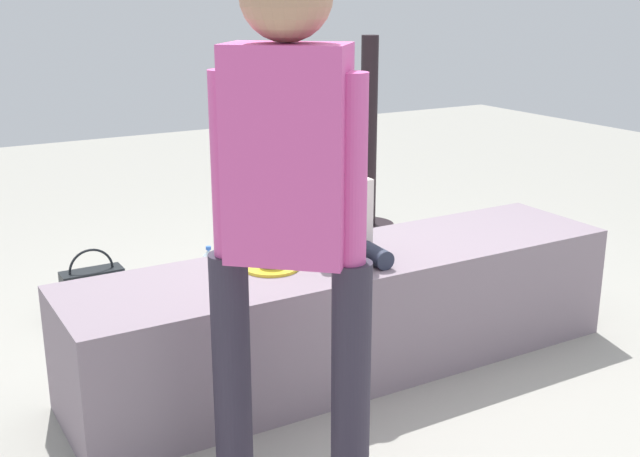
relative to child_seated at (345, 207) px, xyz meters
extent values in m
plane|color=#9D9A90|center=(0.04, 0.01, -0.71)|extent=(12.00, 12.00, 0.00)
cube|color=gray|center=(0.04, 0.01, -0.46)|extent=(2.37, 0.57, 0.50)
cylinder|color=#292F42|center=(-0.05, -0.09, -0.18)|extent=(0.09, 0.25, 0.08)
cylinder|color=#292F42|center=(0.06, -0.09, -0.18)|extent=(0.09, 0.25, 0.08)
cube|color=white|center=(0.00, 0.02, -0.03)|extent=(0.22, 0.15, 0.28)
sphere|color=tan|center=(0.00, 0.02, 0.19)|extent=(0.16, 0.16, 0.16)
cylinder|color=tan|center=(-0.12, 0.01, -0.04)|extent=(0.05, 0.05, 0.21)
cylinder|color=tan|center=(0.11, 0.03, -0.04)|extent=(0.05, 0.05, 0.21)
cylinder|color=#2F2938|center=(-0.46, -0.77, -0.32)|extent=(0.12, 0.12, 0.79)
cylinder|color=#2F2938|center=(-0.74, -0.53, -0.32)|extent=(0.12, 0.12, 0.79)
cube|color=#D9529F|center=(-0.60, -0.65, 0.38)|extent=(0.39, 0.38, 0.61)
cylinder|color=#D9529F|center=(-0.47, -0.77, 0.33)|extent=(0.09, 0.09, 0.57)
cylinder|color=#D9529F|center=(-0.73, -0.53, 0.33)|extent=(0.09, 0.09, 0.57)
cylinder|color=yellow|center=(-0.31, 0.03, -0.21)|extent=(0.22, 0.22, 0.01)
cylinder|color=#846345|center=(-0.31, 0.03, -0.18)|extent=(0.10, 0.10, 0.04)
cylinder|color=brown|center=(-0.31, 0.03, -0.15)|extent=(0.10, 0.10, 0.01)
cube|color=silver|center=(-0.25, 0.02, -0.20)|extent=(0.11, 0.04, 0.00)
cube|color=#4C99E0|center=(-0.33, 0.69, -0.56)|extent=(0.19, 0.11, 0.31)
torus|color=white|center=(-0.37, 0.69, -0.40)|extent=(0.08, 0.01, 0.08)
torus|color=white|center=(-0.29, 0.69, -0.40)|extent=(0.08, 0.01, 0.08)
cylinder|color=black|center=(1.22, 1.67, -0.69)|extent=(0.36, 0.36, 0.04)
cylinder|color=black|center=(1.22, 1.67, -0.06)|extent=(0.11, 0.11, 1.23)
cylinder|color=silver|center=(-0.01, 1.02, -0.63)|extent=(0.07, 0.07, 0.17)
cone|color=silver|center=(-0.01, 1.02, -0.53)|extent=(0.07, 0.07, 0.03)
cylinder|color=white|center=(-0.01, 1.02, -0.50)|extent=(0.03, 0.03, 0.02)
cylinder|color=silver|center=(-0.10, 1.21, -0.62)|extent=(0.06, 0.06, 0.18)
cone|color=silver|center=(-0.10, 1.21, -0.52)|extent=(0.06, 0.06, 0.03)
cylinder|color=blue|center=(-0.10, 1.21, -0.50)|extent=(0.03, 0.03, 0.02)
cylinder|color=red|center=(0.17, 0.69, -0.65)|extent=(0.07, 0.07, 0.12)
cube|color=black|center=(-0.75, 1.11, -0.59)|extent=(0.29, 0.12, 0.24)
torus|color=black|center=(-0.75, 1.11, -0.48)|extent=(0.22, 0.01, 0.22)
camera|label=1|loc=(-1.61, -2.56, 0.81)|focal=44.38mm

